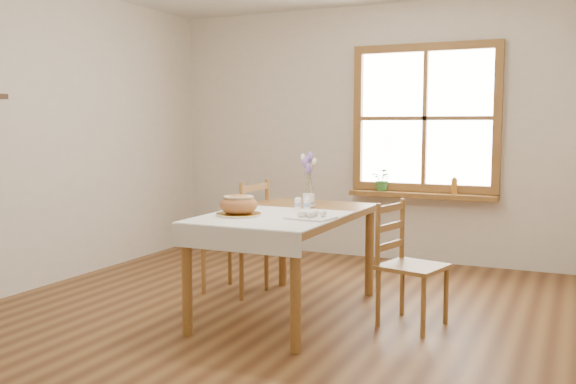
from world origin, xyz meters
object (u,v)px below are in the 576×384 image
at_px(bread_plate, 239,214).
at_px(flower_vase, 309,201).
at_px(chair_right, 413,265).
at_px(dining_table, 288,224).
at_px(chair_left, 235,236).

relative_size(bread_plate, flower_vase, 3.02).
xyz_separation_m(chair_right, bread_plate, (-1.12, -0.45, 0.34)).
bearing_deg(dining_table, bread_plate, -120.92).
relative_size(chair_left, chair_right, 1.10).
distance_m(dining_table, chair_right, 0.94).
relative_size(dining_table, flower_vase, 15.86).
xyz_separation_m(chair_left, bread_plate, (0.43, -0.71, 0.30)).
relative_size(dining_table, bread_plate, 5.26).
bearing_deg(chair_right, chair_left, 94.44).
bearing_deg(dining_table, chair_right, 5.79).
bearing_deg(chair_left, flower_vase, 91.80).
height_order(dining_table, bread_plate, bread_plate).
xyz_separation_m(dining_table, chair_left, (-0.64, 0.35, -0.20)).
bearing_deg(bread_plate, chair_right, 21.80).
height_order(dining_table, chair_right, chair_right).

